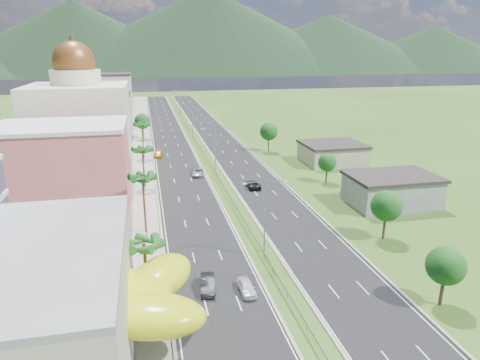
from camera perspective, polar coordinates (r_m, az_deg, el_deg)
ground at (r=50.72m, az=6.36°, el=-15.31°), size 500.00×500.00×0.00m
road_left at (r=133.31m, az=-9.27°, el=5.16°), size 11.00×260.00×0.04m
road_right at (r=134.93m, az=-2.88°, el=5.51°), size 11.00×260.00×0.04m
sidewalk_left at (r=133.14m, az=-13.37°, el=4.92°), size 7.00×260.00×0.12m
median_guardrail at (r=116.32m, az=-5.03°, el=3.88°), size 0.10×216.06×0.76m
streetlight_median_b at (r=56.20m, az=3.32°, el=-4.15°), size 6.04×0.25×11.00m
streetlight_median_c at (r=93.74m, az=-3.32°, el=4.54°), size 6.04×0.25×11.00m
streetlight_median_d at (r=137.63m, az=-6.39°, el=8.50°), size 6.04×0.25×11.00m
streetlight_median_e at (r=182.07m, az=-8.00°, el=10.52°), size 6.04×0.25×11.00m
lime_canopy at (r=42.89m, az=-18.63°, el=-14.92°), size 18.00×15.00×7.40m
pink_shophouse at (r=76.16m, az=-22.26°, el=0.89°), size 20.00×15.00×15.00m
domed_building at (r=97.58m, az=-20.43°, el=6.75°), size 20.00×20.00×28.70m
midrise_grey at (r=122.49m, az=-18.36°, el=7.27°), size 16.00×15.00×16.00m
midrise_beige at (r=144.37m, az=-17.52°, el=8.12°), size 16.00×15.00×13.00m
midrise_white at (r=166.80m, az=-17.00°, el=10.14°), size 16.00×15.00×18.00m
shed_near at (r=81.74m, az=19.55°, el=-1.43°), size 15.00×10.00×5.00m
shed_far at (r=108.12m, az=12.19°, el=3.40°), size 14.00×12.00×4.40m
palm_tree_b at (r=46.86m, az=-12.66°, el=-8.66°), size 3.60×3.60×8.10m
palm_tree_c at (r=65.07m, az=-12.86°, el=0.05°), size 3.60×3.60×9.60m
palm_tree_d at (r=87.56m, az=-12.87°, el=3.76°), size 3.60×3.60×8.60m
palm_tree_e at (r=111.94m, az=-12.94°, el=7.01°), size 3.60×3.60×9.40m
leafy_tree_lfar at (r=137.05m, az=-12.88°, el=7.64°), size 4.90×4.90×8.05m
leafy_tree_ra at (r=51.75m, az=25.75°, el=-10.29°), size 4.20×4.20×6.90m
leafy_tree_rb at (r=65.90m, az=18.95°, el=-3.30°), size 4.55×4.55×7.47m
leafy_tree_rc at (r=91.13m, az=11.55°, el=2.31°), size 3.85×3.85×6.33m
leafy_tree_rd at (r=117.03m, az=3.86°, el=6.47°), size 4.90×4.90×8.05m
mountain_ridge at (r=496.71m, az=-3.98°, el=13.94°), size 860.00×140.00×90.00m
car_white_near_left at (r=50.89m, az=0.88°, el=-14.09°), size 1.73×4.13×1.39m
car_dark_left at (r=51.53m, az=-4.33°, el=-13.63°), size 2.21×4.81×1.53m
car_silver_mid_left at (r=95.73m, az=-5.65°, el=1.06°), size 3.25×5.65×1.48m
car_yellow_far_left at (r=113.87m, az=-10.81°, el=3.43°), size 2.89×5.37×1.48m
car_dark_far_right at (r=86.79m, az=1.77°, el=-0.56°), size 2.59×5.33×1.46m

